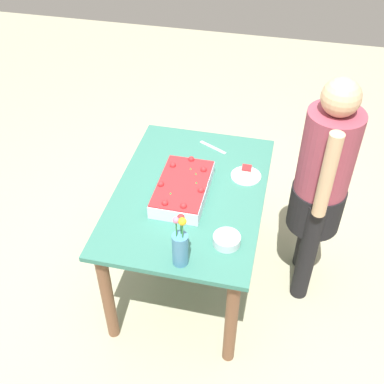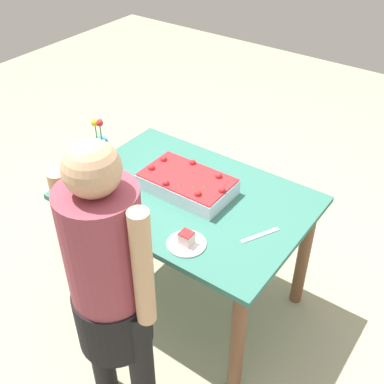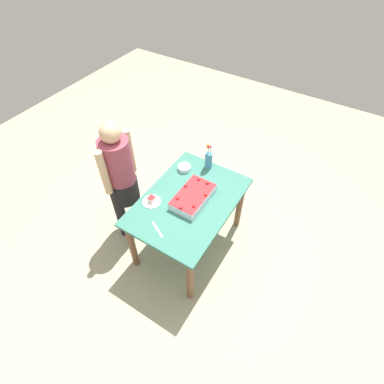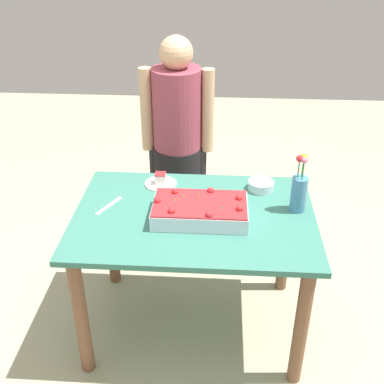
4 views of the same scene
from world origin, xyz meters
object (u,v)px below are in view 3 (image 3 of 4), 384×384
flower_vase (209,159)px  serving_plate_with_slice (152,201)px  sheet_cake (193,197)px  person_standing (121,176)px  cake_knife (158,230)px  fruit_bowl (184,168)px

flower_vase → serving_plate_with_slice: bearing=-16.9°
sheet_cake → person_standing: bearing=-76.6°
flower_vase → person_standing: 0.94m
cake_knife → flower_vase: bearing=118.9°
sheet_cake → serving_plate_with_slice: sheet_cake is taller
cake_knife → fruit_bowl: 0.83m
sheet_cake → serving_plate_with_slice: size_ratio=2.60×
serving_plate_with_slice → fruit_bowl: serving_plate_with_slice is taller
sheet_cake → flower_vase: 0.51m
serving_plate_with_slice → person_standing: bearing=-97.6°
sheet_cake → flower_vase: (-0.49, -0.11, 0.07)m
sheet_cake → fruit_bowl: 0.45m
cake_knife → serving_plate_with_slice: bearing=163.1°
serving_plate_with_slice → fruit_bowl: size_ratio=1.27×
cake_knife → person_standing: bearing=-176.4°
cake_knife → person_standing: size_ratio=0.14×
serving_plate_with_slice → sheet_cake: bearing=125.9°
flower_vase → person_standing: size_ratio=0.21×
cake_knife → flower_vase: flower_vase is taller
fruit_bowl → cake_knife: bearing=15.8°
serving_plate_with_slice → cake_knife: 0.35m
person_standing → serving_plate_with_slice: bearing=-7.6°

